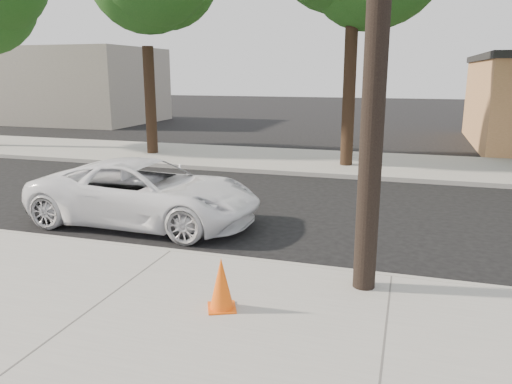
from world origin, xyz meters
TOP-DOWN VIEW (x-y plane):
  - ground at (0.00, 0.00)m, footprint 120.00×120.00m
  - near_sidewalk at (0.00, -4.30)m, footprint 90.00×4.40m
  - far_sidewalk at (0.00, 8.50)m, footprint 90.00×5.00m
  - curb_near at (0.00, -2.10)m, footprint 90.00×0.12m
  - building_far at (-20.00, 20.00)m, footprint 14.00×8.00m
  - police_cruiser at (-1.54, -0.27)m, footprint 5.29×2.50m
  - traffic_cone at (1.76, -4.05)m, footprint 0.52×0.52m

SIDE VIEW (x-z plane):
  - ground at x=0.00m, z-range 0.00..0.00m
  - near_sidewalk at x=0.00m, z-range 0.00..0.15m
  - far_sidewalk at x=0.00m, z-range 0.00..0.15m
  - curb_near at x=0.00m, z-range -0.01..0.15m
  - traffic_cone at x=1.76m, z-range 0.14..0.89m
  - police_cruiser at x=-1.54m, z-range 0.00..1.46m
  - building_far at x=-20.00m, z-range 0.00..5.00m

